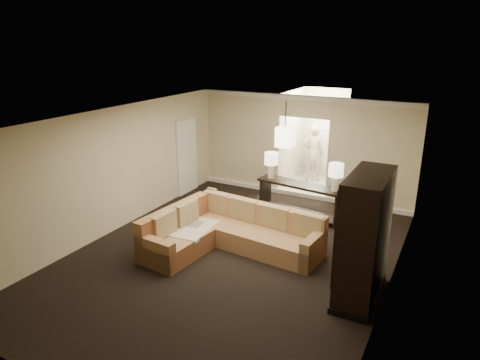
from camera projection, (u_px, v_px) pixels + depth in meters
The scene contains 19 objects.
ground at pixel (231, 257), 8.66m from camera, with size 8.00×8.00×0.00m, color black.
wall_back at pixel (303, 147), 11.56m from camera, with size 6.00×0.04×2.80m, color beige.
wall_front at pixel (60, 299), 4.86m from camera, with size 6.00×0.04×2.80m, color beige.
wall_left at pixel (114, 171), 9.55m from camera, with size 0.04×8.00×2.80m, color beige.
wall_right at pixel (393, 222), 6.88m from camera, with size 0.04×8.00×2.80m, color beige.
ceiling at pixel (230, 120), 7.77m from camera, with size 6.00×8.00×0.02m, color silver.
crown_molding at pixel (304, 98), 11.10m from camera, with size 6.00×0.10×0.12m, color white.
baseboard at pixel (300, 194), 11.95m from camera, with size 6.00×0.10×0.12m, color white.
side_door at pixel (187, 157), 11.99m from camera, with size 0.05×0.90×2.10m, color white.
foyer at pixel (318, 141), 12.72m from camera, with size 1.44×2.02×2.80m.
sectional_sofa at pixel (228, 233), 8.90m from camera, with size 3.23×2.50×0.91m.
coffee_table at pixel (186, 235), 9.10m from camera, with size 1.18×1.18×0.46m.
console_table at pixel (301, 197), 10.45m from camera, with size 2.26×0.76×0.86m.
armoire at pixel (363, 240), 7.04m from camera, with size 0.65×1.52×2.19m.
drink_table at pixel (307, 232), 8.76m from camera, with size 0.48×0.48×0.60m.
table_lamp_left at pixel (271, 161), 10.67m from camera, with size 0.34×0.34×0.66m.
table_lamp_right at pixel (336, 173), 9.74m from camera, with size 0.34×0.34×0.66m.
pendant_light at pixel (285, 137), 10.30m from camera, with size 0.38×0.38×1.09m.
person at pixel (313, 150), 12.99m from camera, with size 0.70×0.47×1.94m, color beige.
Camera 1 is at (3.78, -6.73, 4.22)m, focal length 32.00 mm.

